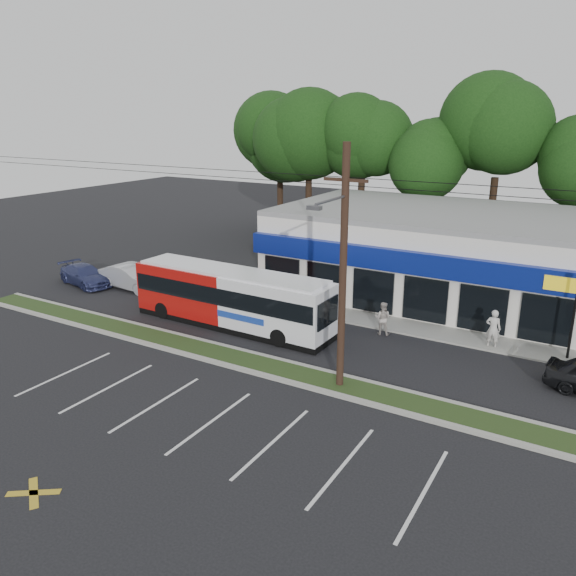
# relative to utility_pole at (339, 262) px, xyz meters

# --- Properties ---
(ground) EXTENTS (120.00, 120.00, 0.00)m
(ground) POSITION_rel_utility_pole_xyz_m (-2.83, -0.93, -5.41)
(ground) COLOR black
(ground) RESTS_ON ground
(grass_strip) EXTENTS (40.00, 1.60, 0.12)m
(grass_strip) POSITION_rel_utility_pole_xyz_m (-2.83, 0.07, -5.35)
(grass_strip) COLOR #293A17
(grass_strip) RESTS_ON ground
(curb_south) EXTENTS (40.00, 0.25, 0.14)m
(curb_south) POSITION_rel_utility_pole_xyz_m (-2.83, -0.78, -5.34)
(curb_south) COLOR #9E9E93
(curb_south) RESTS_ON ground
(curb_north) EXTENTS (40.00, 0.25, 0.14)m
(curb_north) POSITION_rel_utility_pole_xyz_m (-2.83, 0.92, -5.34)
(curb_north) COLOR #9E9E93
(curb_north) RESTS_ON ground
(sidewalk) EXTENTS (32.00, 2.20, 0.10)m
(sidewalk) POSITION_rel_utility_pole_xyz_m (2.17, 8.07, -5.36)
(sidewalk) COLOR #9E9E93
(sidewalk) RESTS_ON ground
(strip_mall) EXTENTS (25.00, 12.55, 5.30)m
(strip_mall) POSITION_rel_utility_pole_xyz_m (2.67, 14.99, -2.76)
(strip_mall) COLOR white
(strip_mall) RESTS_ON ground
(utility_pole) EXTENTS (50.00, 2.77, 10.00)m
(utility_pole) POSITION_rel_utility_pole_xyz_m (0.00, 0.00, 0.00)
(utility_pole) COLOR black
(utility_pole) RESTS_ON ground
(lamp_post) EXTENTS (0.30, 0.30, 4.25)m
(lamp_post) POSITION_rel_utility_pole_xyz_m (8.17, 7.87, -2.74)
(lamp_post) COLOR black
(lamp_post) RESTS_ON ground
(tree_line) EXTENTS (46.76, 6.76, 11.83)m
(tree_line) POSITION_rel_utility_pole_xyz_m (1.17, 25.07, 3.00)
(tree_line) COLOR black
(tree_line) RESTS_ON ground
(metrobus) EXTENTS (11.63, 2.66, 3.11)m
(metrobus) POSITION_rel_utility_pole_xyz_m (-7.91, 3.57, -3.76)
(metrobus) COLOR #A80F0C
(metrobus) RESTS_ON ground
(car_silver) EXTENTS (4.93, 2.02, 1.59)m
(car_silver) POSITION_rel_utility_pole_xyz_m (-17.45, 5.67, -4.62)
(car_silver) COLOR #B4B6BC
(car_silver) RESTS_ON ground
(car_blue) EXTENTS (4.90, 2.87, 1.33)m
(car_blue) POSITION_rel_utility_pole_xyz_m (-20.85, 4.76, -4.75)
(car_blue) COLOR navy
(car_blue) RESTS_ON ground
(pedestrian_a) EXTENTS (0.74, 0.50, 1.96)m
(pedestrian_a) POSITION_rel_utility_pole_xyz_m (4.82, 7.57, -4.43)
(pedestrian_a) COLOR beige
(pedestrian_a) RESTS_ON ground
(pedestrian_b) EXTENTS (0.96, 0.81, 1.75)m
(pedestrian_b) POSITION_rel_utility_pole_xyz_m (-0.47, 6.52, -4.54)
(pedestrian_b) COLOR #BAB0A8
(pedestrian_b) RESTS_ON ground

